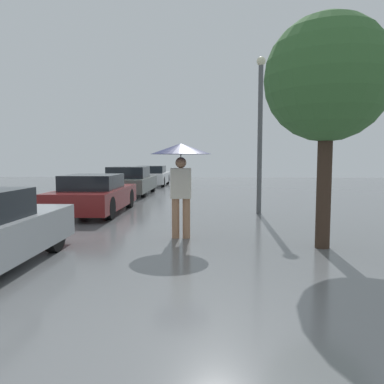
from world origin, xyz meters
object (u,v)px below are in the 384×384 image
Objects in this scene: parked_car_third at (130,181)px; tree at (327,80)px; pedestrian at (181,160)px; street_lamp at (260,126)px; parked_car_second at (95,195)px; parked_car_farthest at (152,176)px.

parked_car_third is 1.06× the size of tree.
pedestrian is 9.91m from parked_car_third.
tree is at bearing -82.40° from street_lamp.
street_lamp is at bearing 59.56° from pedestrian.
parked_car_second is 0.98× the size of parked_car_farthest.
street_lamp is (4.89, 0.07, 2.01)m from parked_car_second.
pedestrian is at bearing -50.68° from parked_car_second.
tree is at bearing -60.89° from parked_car_third.
parked_car_third reaches higher than parked_car_farthest.
pedestrian reaches higher than parked_car_farthest.
pedestrian reaches higher than parked_car_third.
pedestrian is 4.58m from parked_car_second.
parked_car_third is at bearing 119.11° from tree.
street_lamp is at bearing -49.19° from parked_car_third.
parked_car_farthest reaches higher than parked_car_second.
pedestrian is 0.47× the size of tree.
parked_car_second is at bearing -90.05° from parked_car_farthest.
parked_car_third is 5.85m from parked_car_farthest.
parked_car_farthest is at bearing 89.95° from parked_car_second.
parked_car_second is at bearing -179.24° from street_lamp.
pedestrian is at bearing -79.52° from parked_car_farthest.
parked_car_farthest is (-2.82, 15.24, -1.03)m from pedestrian.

